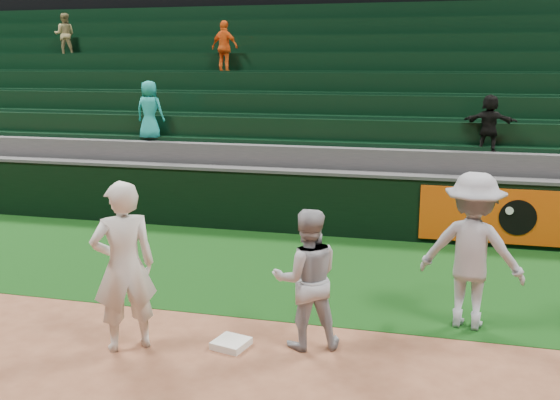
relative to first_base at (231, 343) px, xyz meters
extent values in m
plane|color=brown|center=(0.32, -0.06, -0.04)|extent=(70.00, 70.00, 0.00)
cube|color=black|center=(0.32, 2.94, -0.04)|extent=(36.00, 4.20, 0.01)
cube|color=white|center=(0.00, 0.00, 0.00)|extent=(0.46, 0.46, 0.08)
imported|color=silver|center=(-1.17, -0.31, 0.96)|extent=(0.87, 0.83, 2.01)
imported|color=#A9ABB4|center=(0.85, 0.25, 0.79)|extent=(0.98, 0.87, 1.67)
imported|color=#A2A4B0|center=(2.74, 1.30, 0.96)|extent=(1.40, 0.97, 1.98)
cube|color=black|center=(0.32, 5.14, 0.56)|extent=(36.00, 0.35, 1.20)
cube|color=#D84C0A|center=(3.32, 4.95, 0.56)|extent=(2.60, 0.05, 1.00)
cylinder|color=black|center=(3.72, 4.92, 0.56)|extent=(0.64, 0.02, 0.64)
cylinder|color=white|center=(3.57, 4.90, 0.68)|extent=(0.14, 0.02, 0.14)
cube|color=#424244|center=(0.32, 5.14, 1.18)|extent=(36.00, 0.40, 0.06)
cube|color=#3E3E41|center=(0.32, 5.86, 0.78)|extent=(36.00, 0.85, 1.65)
cube|color=black|center=(0.32, 6.12, 1.86)|extent=(36.00, 0.14, 0.50)
cube|color=black|center=(0.32, 5.95, 1.65)|extent=(36.00, 0.45, 0.08)
cube|color=#3E3E41|center=(0.32, 6.71, 1.01)|extent=(36.00, 0.85, 2.10)
cube|color=black|center=(0.32, 6.97, 2.31)|extent=(36.00, 0.14, 0.50)
cube|color=black|center=(0.32, 6.80, 2.10)|extent=(36.00, 0.45, 0.08)
cube|color=#3E3E41|center=(0.32, 7.56, 1.23)|extent=(36.00, 0.85, 2.55)
cube|color=black|center=(0.32, 7.82, 2.76)|extent=(36.00, 0.14, 0.50)
cube|color=black|center=(0.32, 7.65, 2.55)|extent=(36.00, 0.45, 0.08)
cube|color=#3E3E41|center=(0.32, 8.41, 1.46)|extent=(36.00, 0.85, 3.00)
cube|color=black|center=(0.32, 8.67, 3.21)|extent=(36.00, 0.14, 0.50)
cube|color=black|center=(0.32, 8.50, 3.00)|extent=(36.00, 0.45, 0.08)
cube|color=#3E3E41|center=(0.32, 9.26, 1.68)|extent=(36.00, 0.85, 3.45)
cube|color=black|center=(0.32, 9.52, 3.66)|extent=(36.00, 0.14, 0.50)
cube|color=black|center=(0.32, 9.35, 3.45)|extent=(36.00, 0.45, 0.08)
cube|color=#3E3E41|center=(0.32, 10.11, 1.91)|extent=(36.00, 0.85, 3.90)
cube|color=black|center=(0.32, 10.37, 4.11)|extent=(36.00, 0.14, 0.50)
cube|color=black|center=(0.32, 10.20, 3.90)|extent=(36.00, 0.45, 0.08)
cube|color=#3E3E41|center=(0.32, 10.96, 2.13)|extent=(36.00, 0.85, 4.35)
cube|color=black|center=(0.32, 11.22, 4.56)|extent=(36.00, 0.14, 0.50)
cube|color=black|center=(0.32, 11.05, 4.35)|extent=(36.00, 0.45, 0.08)
imported|color=teal|center=(-3.71, 5.82, 2.24)|extent=(0.63, 0.42, 1.26)
imported|color=orange|center=(-2.87, 8.37, 3.59)|extent=(0.80, 0.51, 1.27)
imported|color=black|center=(3.19, 5.82, 2.14)|extent=(1.03, 0.56, 1.06)
imported|color=#968E57|center=(-7.78, 9.22, 3.98)|extent=(0.67, 0.59, 1.14)
camera|label=1|loc=(2.21, -6.48, 3.26)|focal=40.00mm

